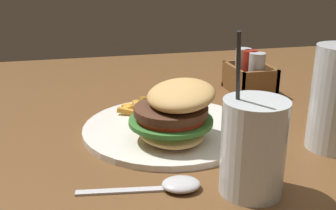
{
  "coord_description": "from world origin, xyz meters",
  "views": [
    {
      "loc": [
        0.6,
        -0.25,
        1.04
      ],
      "look_at": [
        -0.0,
        -0.1,
        0.82
      ],
      "focal_mm": 42.0,
      "sensor_mm": 36.0,
      "label": 1
    }
  ],
  "objects_px": {
    "meal_plate_near": "(171,119)",
    "spoon": "(174,185)",
    "juice_glass": "(253,150)",
    "condiment_caddy": "(249,76)"
  },
  "relations": [
    {
      "from": "juice_glass",
      "to": "condiment_caddy",
      "type": "relative_size",
      "value": 1.78
    },
    {
      "from": "meal_plate_near",
      "to": "spoon",
      "type": "relative_size",
      "value": 1.82
    },
    {
      "from": "meal_plate_near",
      "to": "juice_glass",
      "type": "bearing_deg",
      "value": 17.57
    },
    {
      "from": "meal_plate_near",
      "to": "spoon",
      "type": "bearing_deg",
      "value": -12.33
    },
    {
      "from": "meal_plate_near",
      "to": "condiment_caddy",
      "type": "xyz_separation_m",
      "value": [
        -0.2,
        0.23,
        0.0
      ]
    },
    {
      "from": "spoon",
      "to": "juice_glass",
      "type": "bearing_deg",
      "value": -6.57
    },
    {
      "from": "spoon",
      "to": "condiment_caddy",
      "type": "height_order",
      "value": "condiment_caddy"
    },
    {
      "from": "spoon",
      "to": "meal_plate_near",
      "type": "bearing_deg",
      "value": 85.98
    },
    {
      "from": "juice_glass",
      "to": "condiment_caddy",
      "type": "bearing_deg",
      "value": 155.69
    },
    {
      "from": "juice_glass",
      "to": "spoon",
      "type": "xyz_separation_m",
      "value": [
        -0.02,
        -0.09,
        -0.05
      ]
    }
  ]
}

